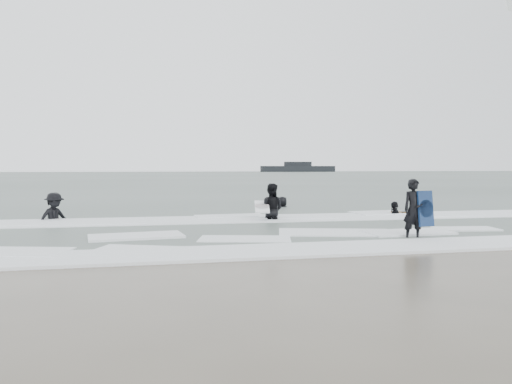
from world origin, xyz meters
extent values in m
plane|color=brown|center=(0.00, 0.00, 0.00)|extent=(320.00, 320.00, 0.00)
plane|color=#47544C|center=(0.00, 80.00, 0.06)|extent=(320.00, 320.00, 0.00)
imported|color=black|center=(3.46, 0.56, 0.00)|extent=(0.62, 0.42, 1.67)
imported|color=black|center=(0.71, 5.79, 0.00)|extent=(1.15, 1.05, 1.91)
imported|color=black|center=(-6.97, 7.24, 0.00)|extent=(1.39, 1.32, 1.89)
imported|color=black|center=(5.89, 6.45, 0.00)|extent=(1.03, 1.02, 1.74)
imported|color=black|center=(2.50, 11.15, 0.00)|extent=(0.96, 0.79, 1.69)
cube|color=white|center=(0.00, -0.60, 0.03)|extent=(30.03, 2.32, 0.07)
cube|color=white|center=(0.00, 6.00, 0.04)|extent=(30.00, 2.60, 0.09)
cube|color=black|center=(42.59, 147.37, 1.02)|extent=(24.48, 4.37, 1.92)
cube|color=black|center=(42.59, 147.37, 2.68)|extent=(8.74, 2.62, 1.40)
camera|label=1|loc=(-3.34, -11.72, 1.99)|focal=35.00mm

